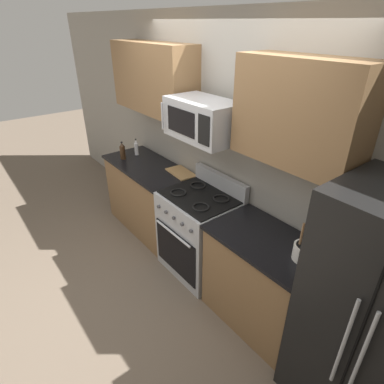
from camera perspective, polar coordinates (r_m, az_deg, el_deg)
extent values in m
plane|color=#6B5B4C|center=(3.47, -7.74, -17.58)|extent=(16.00, 16.00, 0.00)
cube|color=#9E998E|center=(3.27, 6.66, 7.02)|extent=(8.00, 0.10, 2.60)
cube|color=olive|center=(4.18, -7.71, -1.07)|extent=(1.25, 0.58, 0.88)
cube|color=black|center=(3.98, -8.14, 4.64)|extent=(1.29, 0.62, 0.03)
cube|color=#B2B5BA|center=(3.45, 1.27, -7.58)|extent=(0.76, 0.62, 0.91)
cube|color=black|center=(3.36, -3.01, -10.77)|extent=(0.67, 0.01, 0.51)
cylinder|color=#B2B5BA|center=(3.19, -3.51, -7.41)|extent=(0.57, 0.02, 0.02)
cube|color=black|center=(3.20, 1.36, -0.86)|extent=(0.73, 0.56, 0.02)
cube|color=#B2B5BA|center=(3.33, 5.13, 1.83)|extent=(0.76, 0.06, 0.18)
torus|color=black|center=(3.25, -2.46, -0.07)|extent=(0.17, 0.17, 0.02)
torus|color=black|center=(3.00, 1.62, -2.70)|extent=(0.17, 0.17, 0.02)
torus|color=black|center=(3.39, 1.13, 1.23)|extent=(0.17, 0.17, 0.02)
torus|color=black|center=(3.15, 5.30, -1.17)|extent=(0.17, 0.17, 0.02)
cylinder|color=#4C4C51|center=(3.30, -6.06, -2.62)|extent=(0.04, 0.02, 0.04)
cylinder|color=#4C4C51|center=(3.20, -4.73, -3.63)|extent=(0.04, 0.02, 0.04)
cylinder|color=#4C4C51|center=(3.10, -3.33, -4.70)|extent=(0.04, 0.02, 0.04)
cylinder|color=#4C4C51|center=(3.01, -1.82, -5.83)|extent=(0.04, 0.02, 0.04)
cylinder|color=#4C4C51|center=(2.92, -0.22, -7.03)|extent=(0.04, 0.02, 0.04)
cube|color=olive|center=(2.99, 12.26, -15.44)|extent=(0.93, 0.58, 0.88)
cube|color=black|center=(2.70, 13.25, -8.45)|extent=(0.97, 0.62, 0.03)
cube|color=black|center=(2.43, 30.99, -19.15)|extent=(0.87, 0.69, 1.70)
cube|color=black|center=(2.19, 26.98, -24.28)|extent=(0.01, 0.01, 1.62)
cylinder|color=#B2B5BA|center=(2.14, 25.65, -23.34)|extent=(0.02, 0.02, 0.68)
cylinder|color=#B2B5BA|center=(2.13, 28.18, -24.63)|extent=(0.02, 0.02, 0.68)
cube|color=#B2B5BA|center=(2.92, 2.02, 12.94)|extent=(0.70, 0.40, 0.35)
cube|color=black|center=(2.84, -2.04, 12.53)|extent=(0.39, 0.01, 0.22)
cube|color=black|center=(2.61, 2.14, 11.03)|extent=(0.14, 0.01, 0.25)
cylinder|color=#B2B5BA|center=(3.03, -5.36, 13.44)|extent=(0.02, 0.02, 0.25)
cube|color=olive|center=(3.78, -7.06, 19.65)|extent=(1.28, 0.34, 0.74)
cube|color=olive|center=(2.38, 18.68, 13.27)|extent=(0.96, 0.34, 0.74)
cylinder|color=white|center=(2.53, 19.61, -10.18)|extent=(0.17, 0.17, 0.13)
cylinder|color=black|center=(2.52, 19.64, -9.99)|extent=(0.14, 0.14, 0.11)
cylinder|color=blue|center=(2.48, 19.96, -8.51)|extent=(0.08, 0.04, 0.26)
cylinder|color=orange|center=(2.46, 19.95, -8.39)|extent=(0.06, 0.03, 0.28)
cylinder|color=olive|center=(2.47, 18.96, -8.14)|extent=(0.03, 0.05, 0.28)
cylinder|color=olive|center=(2.48, 20.05, -7.81)|extent=(0.08, 0.06, 0.31)
cylinder|color=blue|center=(2.48, 20.17, -8.22)|extent=(0.09, 0.02, 0.28)
cube|color=tan|center=(3.72, -2.01, 3.52)|extent=(0.39, 0.24, 0.02)
cylinder|color=silver|center=(4.29, -9.97, 7.64)|extent=(0.05, 0.05, 0.16)
cone|color=silver|center=(4.26, -10.08, 8.94)|extent=(0.05, 0.05, 0.05)
cylinder|color=black|center=(4.25, -10.12, 9.31)|extent=(0.02, 0.02, 0.01)
cylinder|color=#382314|center=(4.19, -12.37, 6.94)|extent=(0.07, 0.07, 0.17)
cone|color=#382314|center=(4.15, -12.52, 8.33)|extent=(0.06, 0.06, 0.05)
cylinder|color=black|center=(4.14, -12.57, 8.73)|extent=(0.03, 0.03, 0.01)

